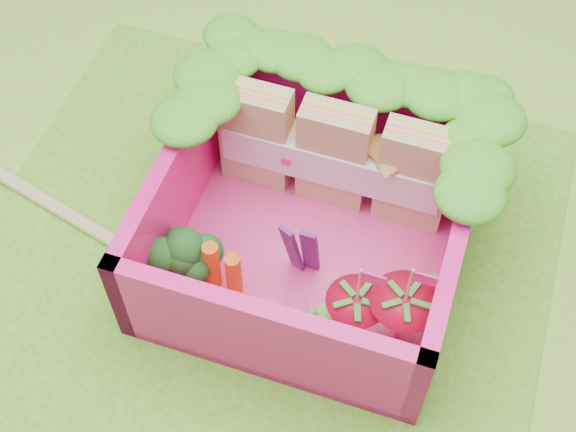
% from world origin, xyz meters
% --- Properties ---
extents(ground, '(14.00, 14.00, 0.00)m').
position_xyz_m(ground, '(0.00, 0.00, 0.00)').
color(ground, '#91C838').
rests_on(ground, ground).
extents(placemat, '(2.60, 2.60, 0.03)m').
position_xyz_m(placemat, '(0.00, 0.00, 0.01)').
color(placemat, '#66A625').
rests_on(placemat, ground).
extents(bento_floor, '(1.30, 1.30, 0.05)m').
position_xyz_m(bento_floor, '(0.22, 0.17, 0.06)').
color(bento_floor, '#DC3881').
rests_on(bento_floor, placemat).
extents(bento_box, '(1.30, 1.30, 0.55)m').
position_xyz_m(bento_box, '(0.22, 0.17, 0.31)').
color(bento_box, '#FF1583').
rests_on(bento_box, placemat).
extents(lettuce_ruffle, '(1.43, 0.83, 0.11)m').
position_xyz_m(lettuce_ruffle, '(0.22, 0.66, 0.64)').
color(lettuce_ruffle, '#388919').
rests_on(lettuce_ruffle, bento_box).
extents(sandwich_stack, '(1.06, 0.18, 0.56)m').
position_xyz_m(sandwich_stack, '(0.22, 0.50, 0.36)').
color(sandwich_stack, tan).
rests_on(sandwich_stack, bento_floor).
extents(broccoli, '(0.34, 0.34, 0.24)m').
position_xyz_m(broccoli, '(-0.26, -0.14, 0.25)').
color(broccoli, '#649648').
rests_on(broccoli, bento_floor).
extents(carrot_sticks, '(0.17, 0.08, 0.29)m').
position_xyz_m(carrot_sticks, '(-0.08, -0.14, 0.22)').
color(carrot_sticks, orange).
rests_on(carrot_sticks, bento_floor).
extents(purple_wedges, '(0.15, 0.05, 0.38)m').
position_xyz_m(purple_wedges, '(0.21, 0.03, 0.27)').
color(purple_wedges, '#511C62').
rests_on(purple_wedges, bento_floor).
extents(strawberry_left, '(0.25, 0.25, 0.49)m').
position_xyz_m(strawberry_left, '(0.51, -0.17, 0.21)').
color(strawberry_left, red).
rests_on(strawberry_left, bento_floor).
extents(strawberry_right, '(0.29, 0.29, 0.53)m').
position_xyz_m(strawberry_right, '(0.70, -0.13, 0.23)').
color(strawberry_right, red).
rests_on(strawberry_right, bento_floor).
extents(snap_peas, '(0.59, 0.56, 0.05)m').
position_xyz_m(snap_peas, '(0.54, -0.04, 0.11)').
color(snap_peas, '#51C33D').
rests_on(snap_peas, bento_floor).
extents(chopsticks, '(2.38, 0.65, 0.04)m').
position_xyz_m(chopsticks, '(-0.95, 0.00, 0.05)').
color(chopsticks, tan).
rests_on(chopsticks, placemat).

